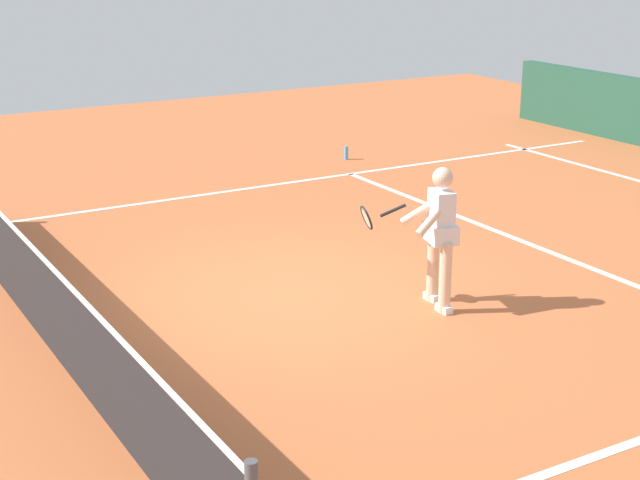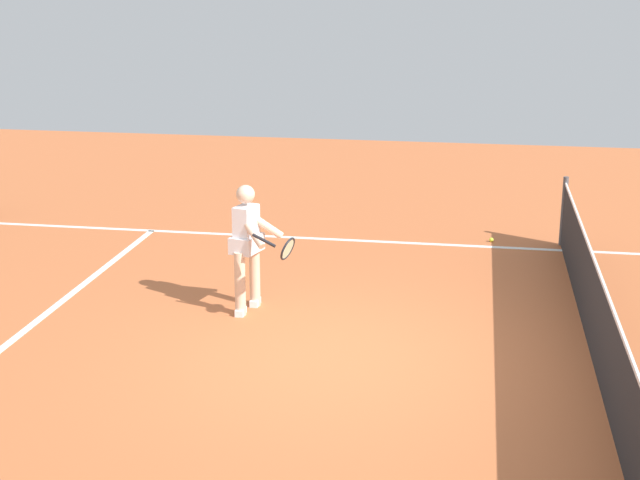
% 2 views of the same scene
% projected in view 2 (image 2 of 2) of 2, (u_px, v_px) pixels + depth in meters
% --- Properties ---
extents(ground_plane, '(25.88, 25.88, 0.00)m').
position_uv_depth(ground_plane, '(336.00, 356.00, 9.89)').
color(ground_plane, '#C66638').
extents(service_line_marking, '(8.75, 0.10, 0.01)m').
position_uv_depth(service_line_marking, '(20.00, 334.00, 10.48)').
color(service_line_marking, white).
rests_on(service_line_marking, ground).
extents(sideline_left_marking, '(0.10, 17.91, 0.01)m').
position_uv_depth(sideline_left_marking, '(380.00, 241.00, 14.03)').
color(sideline_left_marking, white).
rests_on(sideline_left_marking, ground).
extents(court_net, '(9.43, 0.08, 1.04)m').
position_uv_depth(court_net, '(601.00, 330.00, 9.32)').
color(court_net, '#4C4C51').
rests_on(court_net, ground).
extents(tennis_player, '(0.94, 0.89, 1.55)m').
position_uv_depth(tennis_player, '(248.00, 243.00, 10.97)').
color(tennis_player, beige).
rests_on(tennis_player, ground).
extents(tennis_ball_near, '(0.07, 0.07, 0.07)m').
position_uv_depth(tennis_ball_near, '(491.00, 240.00, 14.02)').
color(tennis_ball_near, '#D1E533').
rests_on(tennis_ball_near, ground).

